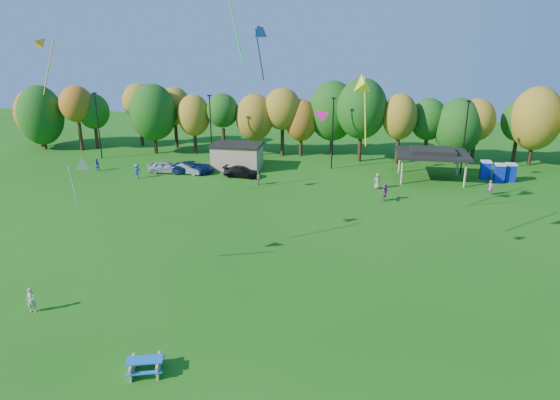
% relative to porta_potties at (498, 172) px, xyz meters
% --- Properties ---
extents(ground, '(160.00, 160.00, 0.00)m').
position_rel_porta_potties_xyz_m(ground, '(-21.87, -37.92, -1.10)').
color(ground, '#19600F').
rests_on(ground, ground).
extents(tree_line, '(93.57, 10.55, 11.15)m').
position_rel_porta_potties_xyz_m(tree_line, '(-22.90, 7.59, 4.82)').
color(tree_line, black).
rests_on(tree_line, ground).
extents(lamp_posts, '(64.50, 0.25, 9.09)m').
position_rel_porta_potties_xyz_m(lamp_posts, '(-19.87, 2.08, 3.80)').
color(lamp_posts, black).
rests_on(lamp_posts, ground).
extents(utility_building, '(6.30, 4.30, 3.25)m').
position_rel_porta_potties_xyz_m(utility_building, '(-31.87, 0.08, 0.54)').
color(utility_building, tan).
rests_on(utility_building, ground).
extents(pavilion, '(8.20, 6.20, 3.77)m').
position_rel_porta_potties_xyz_m(pavilion, '(-7.87, -0.92, 2.13)').
color(pavilion, tan).
rests_on(pavilion, ground).
extents(porta_potties, '(3.75, 2.36, 2.18)m').
position_rel_porta_potties_xyz_m(porta_potties, '(0.00, 0.00, 0.00)').
color(porta_potties, '#0D22AE').
rests_on(porta_potties, ground).
extents(picnic_table, '(2.23, 2.02, 0.81)m').
position_rel_porta_potties_xyz_m(picnic_table, '(-26.51, -40.26, -0.63)').
color(picnic_table, tan).
rests_on(picnic_table, ground).
extents(kite_flyer, '(0.66, 0.48, 1.66)m').
position_rel_porta_potties_xyz_m(kite_flyer, '(-36.05, -35.90, -0.27)').
color(kite_flyer, '#BEB08E').
rests_on(kite_flyer, ground).
extents(car_a, '(4.57, 2.07, 1.52)m').
position_rel_porta_potties_xyz_m(car_a, '(-40.17, -3.42, -0.34)').
color(car_a, '#BCBCBC').
rests_on(car_a, ground).
extents(car_b, '(4.10, 2.02, 1.29)m').
position_rel_porta_potties_xyz_m(car_b, '(-37.35, -3.39, -0.45)').
color(car_b, gray).
rests_on(car_b, ground).
extents(car_c, '(5.31, 2.66, 1.44)m').
position_rel_porta_potties_xyz_m(car_c, '(-36.81, -2.93, -0.38)').
color(car_c, navy).
rests_on(car_c, ground).
extents(car_d, '(4.66, 2.25, 1.31)m').
position_rel_porta_potties_xyz_m(car_d, '(-30.36, -3.64, -0.44)').
color(car_d, black).
rests_on(car_d, ground).
extents(far_person_0, '(0.97, 0.97, 1.59)m').
position_rel_porta_potties_xyz_m(far_person_0, '(-49.23, -4.03, -0.30)').
color(far_person_0, '#4D5DAB').
rests_on(far_person_0, ground).
extents(far_person_1, '(0.70, 0.71, 1.65)m').
position_rel_porta_potties_xyz_m(far_person_1, '(-2.11, -5.90, -0.27)').
color(far_person_1, '#C15BB9').
rests_on(far_person_1, ground).
extents(far_person_2, '(0.84, 1.02, 1.62)m').
position_rel_porta_potties_xyz_m(far_person_2, '(-27.70, -6.51, -0.29)').
color(far_person_2, '#808551').
rests_on(far_person_2, ground).
extents(far_person_3, '(0.76, 1.75, 1.83)m').
position_rel_porta_potties_xyz_m(far_person_3, '(-13.48, -9.91, -0.18)').
color(far_person_3, '#943D83').
rests_on(far_person_3, ground).
extents(far_person_4, '(1.23, 1.29, 1.76)m').
position_rel_porta_potties_xyz_m(far_person_4, '(-42.72, -6.29, -0.22)').
color(far_person_4, '#5164B3').
rests_on(far_person_4, ground).
extents(far_person_5, '(0.97, 0.72, 1.80)m').
position_rel_porta_potties_xyz_m(far_person_5, '(-14.15, -5.71, -0.20)').
color(far_person_5, gray).
rests_on(far_person_5, ground).
extents(kite_5, '(1.39, 2.20, 3.44)m').
position_rel_porta_potties_xyz_m(kite_5, '(-34.52, -30.82, 7.43)').
color(kite_5, '#B0B0B0').
extents(kite_7, '(1.68, 3.39, 5.51)m').
position_rel_porta_potties_xyz_m(kite_7, '(-16.23, -25.50, 12.54)').
color(kite_7, yellow).
extents(kite_11, '(1.44, 2.76, 4.47)m').
position_rel_porta_potties_xyz_m(kite_11, '(-24.14, -21.69, 15.85)').
color(kite_11, navy).
extents(kite_14, '(1.78, 3.04, 5.30)m').
position_rel_porta_potties_xyz_m(kite_14, '(-43.85, -19.49, 14.81)').
color(kite_14, orange).
extents(kite_15, '(1.31, 1.06, 1.21)m').
position_rel_porta_potties_xyz_m(kite_15, '(-18.81, -28.68, 10.77)').
color(kite_15, '#F30D82').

